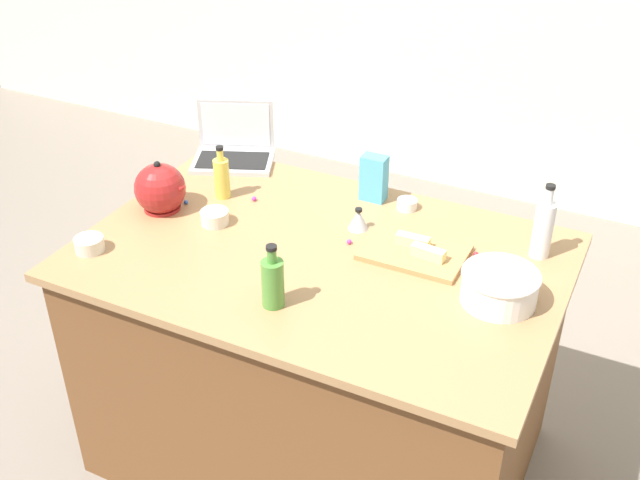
{
  "coord_description": "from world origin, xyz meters",
  "views": [
    {
      "loc": [
        0.92,
        -1.86,
        2.25
      ],
      "look_at": [
        0.0,
        0.0,
        0.95
      ],
      "focal_mm": 43.14,
      "sensor_mm": 36.0,
      "label": 1
    }
  ],
  "objects_px": {
    "cutting_board": "(414,252)",
    "ramekin_medium": "(89,244)",
    "mixing_bowl_large": "(499,287)",
    "kettle": "(160,189)",
    "butter_stick_right": "(413,241)",
    "laptop": "(234,149)",
    "candy_bag": "(374,178)",
    "bottle_olive": "(273,282)",
    "bottle_oil": "(222,177)",
    "ramekin_wide": "(215,217)",
    "ramekin_small": "(407,204)",
    "kitchen_timer": "(358,219)",
    "bottle_vinegar": "(543,228)",
    "butter_stick_left": "(428,253)"
  },
  "relations": [
    {
      "from": "candy_bag",
      "to": "bottle_olive",
      "type": "bearing_deg",
      "value": -91.05
    },
    {
      "from": "bottle_oil",
      "to": "butter_stick_right",
      "type": "relative_size",
      "value": 1.81
    },
    {
      "from": "ramekin_small",
      "to": "ramekin_wide",
      "type": "relative_size",
      "value": 0.74
    },
    {
      "from": "kettle",
      "to": "candy_bag",
      "type": "bearing_deg",
      "value": 31.81
    },
    {
      "from": "cutting_board",
      "to": "kitchen_timer",
      "type": "distance_m",
      "value": 0.24
    },
    {
      "from": "bottle_vinegar",
      "to": "ramekin_small",
      "type": "height_order",
      "value": "bottle_vinegar"
    },
    {
      "from": "ramekin_small",
      "to": "laptop",
      "type": "bearing_deg",
      "value": 174.87
    },
    {
      "from": "laptop",
      "to": "cutting_board",
      "type": "height_order",
      "value": "laptop"
    },
    {
      "from": "candy_bag",
      "to": "cutting_board",
      "type": "bearing_deg",
      "value": -46.94
    },
    {
      "from": "mixing_bowl_large",
      "to": "kitchen_timer",
      "type": "height_order",
      "value": "mixing_bowl_large"
    },
    {
      "from": "cutting_board",
      "to": "ramekin_medium",
      "type": "bearing_deg",
      "value": -155.07
    },
    {
      "from": "cutting_board",
      "to": "ramekin_small",
      "type": "relative_size",
      "value": 4.57
    },
    {
      "from": "ramekin_wide",
      "to": "laptop",
      "type": "bearing_deg",
      "value": 113.98
    },
    {
      "from": "bottle_vinegar",
      "to": "butter_stick_left",
      "type": "xyz_separation_m",
      "value": [
        -0.31,
        -0.2,
        -0.07
      ]
    },
    {
      "from": "mixing_bowl_large",
      "to": "bottle_oil",
      "type": "distance_m",
      "value": 1.08
    },
    {
      "from": "ramekin_medium",
      "to": "candy_bag",
      "type": "xyz_separation_m",
      "value": [
        0.69,
        0.72,
        0.06
      ]
    },
    {
      "from": "kettle",
      "to": "kitchen_timer",
      "type": "distance_m",
      "value": 0.7
    },
    {
      "from": "cutting_board",
      "to": "candy_bag",
      "type": "relative_size",
      "value": 1.91
    },
    {
      "from": "kettle",
      "to": "cutting_board",
      "type": "relative_size",
      "value": 0.66
    },
    {
      "from": "cutting_board",
      "to": "candy_bag",
      "type": "height_order",
      "value": "candy_bag"
    },
    {
      "from": "butter_stick_left",
      "to": "bottle_oil",
      "type": "bearing_deg",
      "value": 174.44
    },
    {
      "from": "ramekin_medium",
      "to": "ramekin_wide",
      "type": "distance_m",
      "value": 0.42
    },
    {
      "from": "bottle_olive",
      "to": "ramekin_medium",
      "type": "relative_size",
      "value": 2.15
    },
    {
      "from": "kitchen_timer",
      "to": "bottle_oil",
      "type": "bearing_deg",
      "value": -178.56
    },
    {
      "from": "laptop",
      "to": "cutting_board",
      "type": "distance_m",
      "value": 0.95
    },
    {
      "from": "bottle_olive",
      "to": "kettle",
      "type": "xyz_separation_m",
      "value": [
        -0.63,
        0.32,
        -0.0
      ]
    },
    {
      "from": "bottle_oil",
      "to": "butter_stick_left",
      "type": "distance_m",
      "value": 0.82
    },
    {
      "from": "cutting_board",
      "to": "kitchen_timer",
      "type": "xyz_separation_m",
      "value": [
        -0.23,
        0.07,
        0.03
      ]
    },
    {
      "from": "bottle_oil",
      "to": "ramekin_medium",
      "type": "height_order",
      "value": "bottle_oil"
    },
    {
      "from": "bottle_vinegar",
      "to": "ramekin_medium",
      "type": "distance_m",
      "value": 1.45
    },
    {
      "from": "laptop",
      "to": "butter_stick_right",
      "type": "bearing_deg",
      "value": -19.93
    },
    {
      "from": "kettle",
      "to": "ramekin_small",
      "type": "distance_m",
      "value": 0.87
    },
    {
      "from": "ramekin_medium",
      "to": "ramekin_wide",
      "type": "height_order",
      "value": "same"
    },
    {
      "from": "kettle",
      "to": "butter_stick_right",
      "type": "relative_size",
      "value": 1.94
    },
    {
      "from": "kitchen_timer",
      "to": "cutting_board",
      "type": "bearing_deg",
      "value": -17.04
    },
    {
      "from": "cutting_board",
      "to": "bottle_vinegar",
      "type": "bearing_deg",
      "value": 25.95
    },
    {
      "from": "kettle",
      "to": "kitchen_timer",
      "type": "height_order",
      "value": "kettle"
    },
    {
      "from": "bottle_vinegar",
      "to": "candy_bag",
      "type": "relative_size",
      "value": 1.5
    },
    {
      "from": "laptop",
      "to": "bottle_vinegar",
      "type": "bearing_deg",
      "value": -7.46
    },
    {
      "from": "candy_bag",
      "to": "ramekin_medium",
      "type": "bearing_deg",
      "value": -133.53
    },
    {
      "from": "butter_stick_left",
      "to": "ramekin_wide",
      "type": "relative_size",
      "value": 1.14
    },
    {
      "from": "mixing_bowl_large",
      "to": "bottle_oil",
      "type": "bearing_deg",
      "value": 170.07
    },
    {
      "from": "bottle_oil",
      "to": "ramekin_wide",
      "type": "xyz_separation_m",
      "value": [
        0.08,
        -0.17,
        -0.06
      ]
    },
    {
      "from": "laptop",
      "to": "kettle",
      "type": "height_order",
      "value": "laptop"
    },
    {
      "from": "kitchen_timer",
      "to": "ramekin_medium",
      "type": "bearing_deg",
      "value": -144.68
    },
    {
      "from": "kettle",
      "to": "bottle_vinegar",
      "type": "bearing_deg",
      "value": 12.93
    },
    {
      "from": "bottle_olive",
      "to": "ramekin_wide",
      "type": "bearing_deg",
      "value": 142.2
    },
    {
      "from": "mixing_bowl_large",
      "to": "candy_bag",
      "type": "bearing_deg",
      "value": 144.14
    },
    {
      "from": "mixing_bowl_large",
      "to": "kettle",
      "type": "distance_m",
      "value": 1.21
    },
    {
      "from": "butter_stick_right",
      "to": "laptop",
      "type": "bearing_deg",
      "value": 160.07
    }
  ]
}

